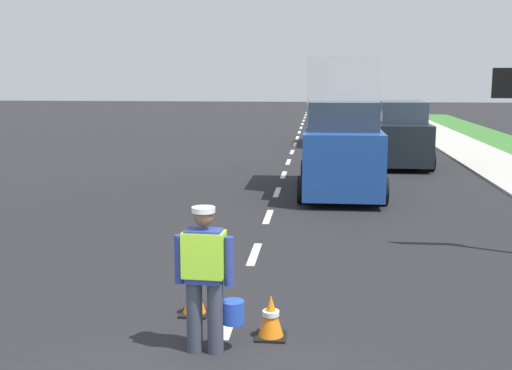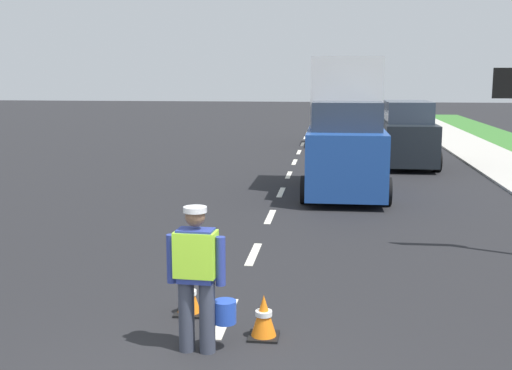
{
  "view_description": "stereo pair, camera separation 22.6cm",
  "coord_description": "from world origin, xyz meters",
  "px_view_note": "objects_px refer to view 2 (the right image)",
  "views": [
    {
      "loc": [
        1.1,
        -5.09,
        3.09
      ],
      "look_at": [
        -0.04,
        6.44,
        1.1
      ],
      "focal_mm": 45.22,
      "sensor_mm": 36.0,
      "label": 1
    },
    {
      "loc": [
        1.32,
        -5.06,
        3.09
      ],
      "look_at": [
        -0.04,
        6.44,
        1.1
      ],
      "focal_mm": 45.22,
      "sensor_mm": 36.0,
      "label": 2
    }
  ],
  "objects_px": {
    "delivery_truck": "(346,132)",
    "traffic_cone_far": "(189,296)",
    "car_outgoing_far": "(341,122)",
    "road_worker": "(198,272)",
    "car_parked_far": "(407,136)",
    "traffic_cone_near": "(264,317)"
  },
  "relations": [
    {
      "from": "delivery_truck",
      "to": "traffic_cone_far",
      "type": "bearing_deg",
      "value": -103.29
    },
    {
      "from": "traffic_cone_near",
      "to": "car_parked_far",
      "type": "distance_m",
      "value": 15.48
    },
    {
      "from": "road_worker",
      "to": "car_parked_far",
      "type": "bearing_deg",
      "value": 75.74
    },
    {
      "from": "delivery_truck",
      "to": "car_outgoing_far",
      "type": "distance_m",
      "value": 11.82
    },
    {
      "from": "road_worker",
      "to": "traffic_cone_far",
      "type": "relative_size",
      "value": 3.32
    },
    {
      "from": "traffic_cone_near",
      "to": "car_outgoing_far",
      "type": "bearing_deg",
      "value": 87.02
    },
    {
      "from": "traffic_cone_near",
      "to": "car_outgoing_far",
      "type": "height_order",
      "value": "car_outgoing_far"
    },
    {
      "from": "traffic_cone_near",
      "to": "car_parked_far",
      "type": "height_order",
      "value": "car_parked_far"
    },
    {
      "from": "traffic_cone_near",
      "to": "car_outgoing_far",
      "type": "distance_m",
      "value": 21.64
    },
    {
      "from": "traffic_cone_far",
      "to": "car_outgoing_far",
      "type": "height_order",
      "value": "car_outgoing_far"
    },
    {
      "from": "traffic_cone_near",
      "to": "road_worker",
      "type": "bearing_deg",
      "value": -145.91
    },
    {
      "from": "traffic_cone_far",
      "to": "traffic_cone_near",
      "type": "bearing_deg",
      "value": -31.82
    },
    {
      "from": "road_worker",
      "to": "delivery_truck",
      "type": "height_order",
      "value": "delivery_truck"
    },
    {
      "from": "car_parked_far",
      "to": "delivery_truck",
      "type": "bearing_deg",
      "value": -112.19
    },
    {
      "from": "car_outgoing_far",
      "to": "car_parked_far",
      "type": "bearing_deg",
      "value": -71.65
    },
    {
      "from": "road_worker",
      "to": "car_parked_far",
      "type": "distance_m",
      "value": 16.06
    },
    {
      "from": "delivery_truck",
      "to": "car_outgoing_far",
      "type": "height_order",
      "value": "delivery_truck"
    },
    {
      "from": "car_parked_far",
      "to": "road_worker",
      "type": "bearing_deg",
      "value": -104.26
    },
    {
      "from": "delivery_truck",
      "to": "car_outgoing_far",
      "type": "relative_size",
      "value": 1.18
    },
    {
      "from": "car_parked_far",
      "to": "car_outgoing_far",
      "type": "bearing_deg",
      "value": 108.35
    },
    {
      "from": "road_worker",
      "to": "traffic_cone_near",
      "type": "xyz_separation_m",
      "value": [
        0.68,
        0.46,
        -0.67
      ]
    },
    {
      "from": "delivery_truck",
      "to": "car_parked_far",
      "type": "height_order",
      "value": "delivery_truck"
    }
  ]
}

